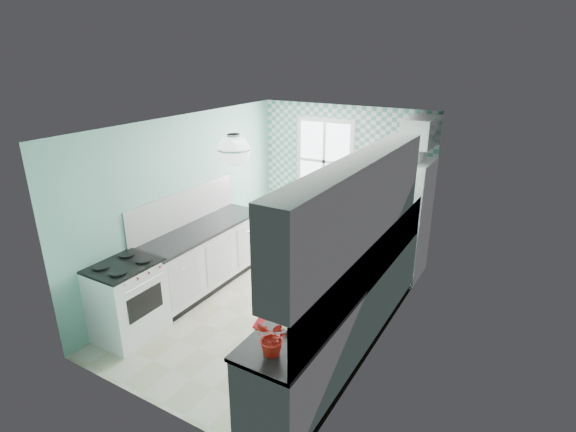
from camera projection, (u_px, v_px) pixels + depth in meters
The scene contains 26 objects.
floor at pixel (276, 306), 6.24m from camera, with size 3.00×4.40×0.02m, color beige.
ceiling at pixel (274, 123), 5.35m from camera, with size 3.00×4.40×0.02m, color white.
wall_back at pixel (344, 180), 7.58m from camera, with size 3.00×0.02×2.50m, color #78B5A5.
wall_front at pixel (144, 298), 4.01m from camera, with size 3.00×0.02×2.50m, color #78B5A5.
wall_left at pixel (187, 202), 6.51m from camera, with size 0.02×4.40×2.50m, color #78B5A5.
wall_right at pixel (388, 245), 5.08m from camera, with size 0.02×4.40×2.50m, color #78B5A5.
accent_wall at pixel (343, 181), 7.56m from camera, with size 3.00×0.01×2.50m, color #60A39B.
window at pixel (325, 161), 7.60m from camera, with size 1.04×0.05×1.44m.
backsplash_right at pixel (373, 263), 4.79m from camera, with size 0.02×3.60×0.51m, color white.
backsplash_left at pixel (185, 207), 6.46m from camera, with size 0.02×2.15×0.51m, color white.
upper_cabinets_right at pixel (356, 204), 4.45m from camera, with size 0.33×3.20×0.90m, color white.
upper_cabinet_fridge at pixel (421, 131), 6.31m from camera, with size 0.40×0.74×0.40m, color white.
ceiling_light at pixel (234, 151), 4.77m from camera, with size 0.34×0.34×0.35m.
base_cabinets_right at pixel (345, 315), 5.18m from camera, with size 0.60×3.60×0.90m, color white.
countertop_right at pixel (346, 279), 5.03m from camera, with size 0.63×3.60×0.04m, color black.
base_cabinets_left at pixel (203, 259), 6.58m from camera, with size 0.60×2.15×0.90m, color white.
countertop_left at pixel (202, 229), 6.41m from camera, with size 0.63×2.15×0.04m, color black.
fridge at pixel (400, 218), 6.86m from camera, with size 0.79×0.79×1.83m.
stove at pixel (128, 299), 5.44m from camera, with size 0.63×0.79×0.95m.
sink at pixel (373, 252), 5.67m from camera, with size 0.46×0.39×0.53m.
rug at pixel (290, 311), 6.08m from camera, with size 0.71×1.02×0.02m, color #5F0712.
dish_towel at pixel (348, 278), 5.96m from camera, with size 0.02×0.24×0.36m, color #50B093.
fruit_bowl at pixel (297, 328), 4.07m from camera, with size 0.23×0.23×0.06m, color white.
potted_plant at pixel (273, 339), 3.70m from camera, with size 0.29×0.25×0.32m, color #A61115.
soap_bottle at pixel (392, 230), 6.08m from camera, with size 0.08×0.08×0.18m, color silver.
microwave at pixel (406, 149), 6.49m from camera, with size 0.53×0.36×0.29m, color white.
Camera 1 is at (2.88, -4.58, 3.34)m, focal length 28.00 mm.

